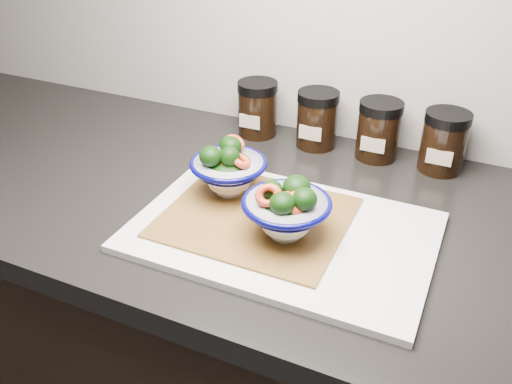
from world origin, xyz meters
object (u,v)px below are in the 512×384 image
at_px(spice_jar_a, 257,108).
at_px(spice_jar_b, 317,119).
at_px(bowl_right, 287,211).
at_px(spice_jar_c, 379,130).
at_px(spice_jar_d, 444,142).
at_px(bowl_left, 229,169).
at_px(cutting_board, 283,232).

height_order(spice_jar_a, spice_jar_b, same).
xyz_separation_m(bowl_right, spice_jar_c, (0.05, 0.33, -0.00)).
height_order(spice_jar_c, spice_jar_d, same).
bearing_deg(bowl_right, spice_jar_b, 101.59).
bearing_deg(spice_jar_c, bowl_left, -126.15).
height_order(cutting_board, spice_jar_b, spice_jar_b).
relative_size(bowl_left, spice_jar_d, 1.13).
bearing_deg(spice_jar_d, spice_jar_b, 180.00).
height_order(bowl_left, spice_jar_a, spice_jar_a).
xyz_separation_m(bowl_left, bowl_right, (0.13, -0.08, 0.00)).
bearing_deg(spice_jar_a, spice_jar_b, 0.00).
bearing_deg(spice_jar_d, spice_jar_a, 180.00).
bearing_deg(bowl_left, spice_jar_a, 104.06).
distance_m(bowl_right, spice_jar_c, 0.34).
xyz_separation_m(cutting_board, bowl_right, (0.01, -0.02, 0.05)).
relative_size(bowl_left, spice_jar_a, 1.13).
height_order(spice_jar_b, spice_jar_d, same).
height_order(bowl_left, spice_jar_c, spice_jar_c).
relative_size(bowl_right, spice_jar_d, 1.17).
distance_m(spice_jar_a, spice_jar_c, 0.25).
bearing_deg(spice_jar_a, bowl_left, -75.94).
bearing_deg(spice_jar_a, bowl_right, -59.32).
height_order(bowl_left, spice_jar_b, spice_jar_b).
distance_m(cutting_board, spice_jar_a, 0.37).
height_order(cutting_board, spice_jar_a, spice_jar_a).
bearing_deg(spice_jar_a, cutting_board, -59.52).
relative_size(spice_jar_a, spice_jar_b, 1.00).
relative_size(cutting_board, bowl_right, 3.41).
relative_size(cutting_board, bowl_left, 3.51).
xyz_separation_m(cutting_board, spice_jar_d, (0.19, 0.31, 0.05)).
xyz_separation_m(bowl_right, spice_jar_b, (-0.07, 0.33, -0.00)).
distance_m(cutting_board, spice_jar_b, 0.32).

